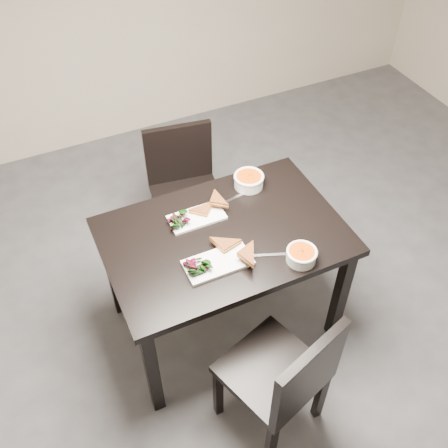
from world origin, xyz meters
The scene contains 15 objects.
ground centered at (0.00, 0.00, 0.00)m, with size 5.00×5.00×0.00m, color #47474C.
room_shell centered at (0.00, 0.00, 1.83)m, with size 5.02×5.02×2.81m.
table centered at (-0.33, 0.41, 0.65)m, with size 1.20×0.80×0.75m.
chair_near centered at (-0.34, -0.28, 0.48)m, with size 0.53×0.53×0.85m.
chair_far centered at (-0.27, 1.13, 0.48)m, with size 0.48×0.48×0.85m.
plate_near centered at (-0.44, 0.24, 0.76)m, with size 0.32×0.16×0.02m, color white.
sandwich_near centered at (-0.37, 0.26, 0.79)m, with size 0.16×0.12×0.05m, color #934D1E, non-canonical shape.
salad_near centered at (-0.54, 0.24, 0.79)m, with size 0.10×0.09×0.04m, color black, non-canonical shape.
soup_bowl_near centered at (-0.07, 0.10, 0.79)m, with size 0.15×0.15×0.07m.
cutlery_near centered at (-0.20, 0.19, 0.75)m, with size 0.18×0.02×0.00m, color silver.
plate_far centered at (-0.41, 0.57, 0.76)m, with size 0.29×0.14×0.01m, color white.
sandwich_far centered at (-0.35, 0.55, 0.79)m, with size 0.14×0.11×0.05m, color #934D1E, non-canonical shape.
salad_far centered at (-0.51, 0.57, 0.78)m, with size 0.09×0.08×0.04m, color black, non-canonical shape.
soup_bowl_far centered at (-0.05, 0.68, 0.79)m, with size 0.17×0.17×0.07m.
cutlery_far centered at (-0.20, 0.62, 0.75)m, with size 0.18×0.02×0.00m, color silver.
Camera 1 is at (-1.08, -1.22, 2.64)m, focal length 41.81 mm.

